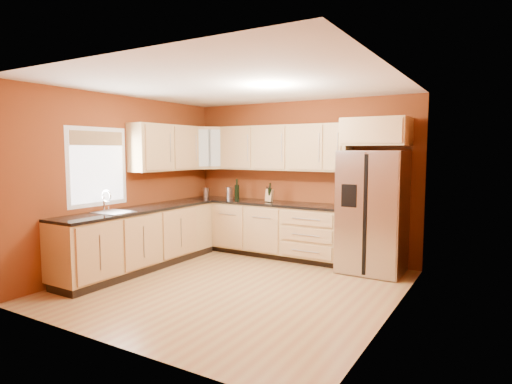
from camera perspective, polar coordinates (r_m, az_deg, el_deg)
floor at (r=5.76m, az=-2.90°, el=-12.45°), size 4.00×4.00×0.00m
ceiling at (r=5.54m, az=-3.04°, el=14.06°), size 4.00×4.00×0.00m
wall_back at (r=7.24m, az=5.85°, el=1.72°), size 4.00×0.04×2.60m
wall_front at (r=4.00m, az=-19.07°, el=-1.62°), size 4.00×0.04×2.60m
wall_left at (r=6.81m, az=-17.11°, el=1.27°), size 0.04×4.00×2.60m
wall_right at (r=4.70m, az=17.77°, el=-0.56°), size 0.04×4.00×2.60m
base_cabinets_back at (r=7.34m, az=0.87°, el=-4.97°), size 2.90×0.60×0.88m
base_cabinets_left at (r=6.71m, az=-15.17°, el=-6.16°), size 0.60×2.80×0.88m
countertop_back at (r=7.26m, az=0.84°, el=-1.41°), size 2.90×0.62×0.04m
countertop_left at (r=6.63m, az=-15.21°, el=-2.27°), size 0.62×2.80×0.04m
upper_cabinets_back at (r=7.19m, az=3.51°, el=5.90°), size 2.30×0.33×0.75m
upper_cabinets_left at (r=7.19m, az=-12.04°, el=5.79°), size 0.33×1.35×0.75m
corner_upper_cabinet at (r=7.81m, az=-6.40°, el=5.84°), size 0.67×0.67×0.75m
over_fridge_cabinet at (r=6.49m, az=15.75°, el=7.73°), size 0.92×0.60×0.40m
refrigerator at (r=6.47m, az=15.31°, el=-2.55°), size 0.90×0.75×1.78m
window at (r=6.46m, az=-20.34°, el=3.17°), size 0.03×0.90×1.00m
sink_faucet at (r=6.27m, az=-18.53°, el=-1.23°), size 0.50×0.42×0.30m
canister_left at (r=7.94m, az=-6.68°, el=-0.08°), size 0.11×0.11×0.17m
canister_right at (r=7.62m, az=-3.54°, el=-0.15°), size 0.14×0.14×0.21m
wine_bottle_a at (r=7.16m, az=1.88°, el=-0.06°), size 0.08×0.08×0.32m
wine_bottle_b at (r=7.45m, az=-2.57°, el=0.34°), size 0.10×0.10×0.37m
knife_block at (r=7.19m, az=1.79°, el=-0.48°), size 0.11×0.11×0.21m
soap_dispenser at (r=6.72m, az=10.89°, el=-1.12°), size 0.08×0.08×0.18m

